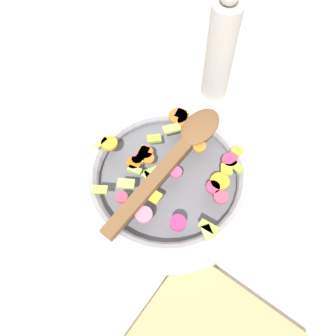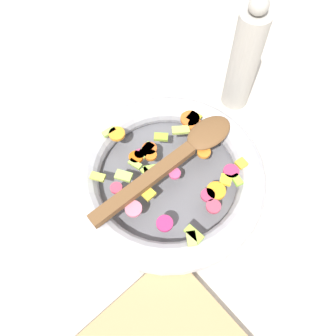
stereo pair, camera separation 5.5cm
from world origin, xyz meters
name	(u,v)px [view 2 (the right image)]	position (x,y,z in m)	size (l,w,h in m)	color
ground_plane	(168,181)	(0.00, 0.00, 0.00)	(4.00, 4.00, 0.00)	beige
skillet	(168,176)	(0.00, 0.00, 0.02)	(0.34, 0.34, 0.05)	slate
chopped_vegetables	(172,165)	(0.01, 0.00, 0.05)	(0.23, 0.26, 0.01)	orange
wooden_spoon	(180,155)	(0.03, 0.00, 0.06)	(0.29, 0.06, 0.01)	brown
pepper_mill	(244,61)	(0.23, 0.05, 0.11)	(0.05, 0.05, 0.23)	#B2ADA3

